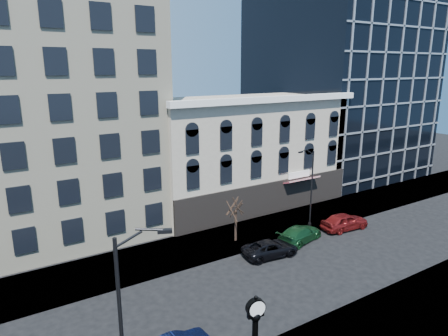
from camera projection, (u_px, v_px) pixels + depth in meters
ground at (230, 297)px, 27.35m from camera, size 160.00×160.00×0.00m
sidewalk_far at (179, 252)px, 33.90m from camera, size 160.00×6.00×0.12m
cream_tower at (55, 20)px, 34.92m from camera, size 15.90×15.40×42.50m
victorian_row at (243, 152)px, 45.11m from camera, size 22.60×11.19×12.50m
glass_office at (337, 76)px, 57.58m from camera, size 20.00×20.15×28.00m
street_lamp_near at (136, 279)px, 15.66m from camera, size 2.29×1.19×9.42m
street_lamp_far at (309, 168)px, 37.32m from camera, size 2.07×0.51×8.00m
bare_tree_far at (236, 204)px, 35.16m from camera, size 2.64×2.64×4.53m
car_far_a at (270, 248)px, 33.14m from camera, size 5.04×2.79×1.33m
car_far_b at (300, 234)px, 35.85m from camera, size 5.40×3.22×1.47m
car_far_c at (344, 221)px, 38.53m from camera, size 5.00×2.39×1.65m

